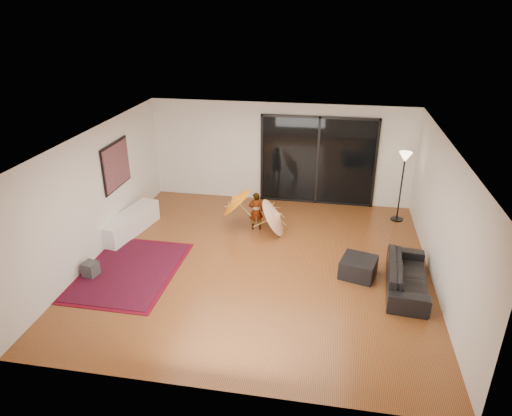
% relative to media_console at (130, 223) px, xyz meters
% --- Properties ---
extents(floor, '(7.00, 7.00, 0.00)m').
position_rel_media_console_xyz_m(floor, '(3.25, -0.90, -0.26)').
color(floor, brown).
rests_on(floor, ground).
extents(ceiling, '(7.00, 7.00, 0.00)m').
position_rel_media_console_xyz_m(ceiling, '(3.25, -0.90, 2.44)').
color(ceiling, white).
rests_on(ceiling, wall_back).
extents(wall_back, '(7.00, 0.00, 7.00)m').
position_rel_media_console_xyz_m(wall_back, '(3.25, 2.60, 1.09)').
color(wall_back, silver).
rests_on(wall_back, floor).
extents(wall_front, '(7.00, 0.00, 7.00)m').
position_rel_media_console_xyz_m(wall_front, '(3.25, -4.40, 1.09)').
color(wall_front, silver).
rests_on(wall_front, floor).
extents(wall_left, '(0.00, 7.00, 7.00)m').
position_rel_media_console_xyz_m(wall_left, '(-0.25, -0.90, 1.09)').
color(wall_left, silver).
rests_on(wall_left, floor).
extents(wall_right, '(0.00, 7.00, 7.00)m').
position_rel_media_console_xyz_m(wall_right, '(6.75, -0.90, 1.09)').
color(wall_right, silver).
rests_on(wall_right, floor).
extents(sliding_door, '(3.06, 0.07, 2.40)m').
position_rel_media_console_xyz_m(sliding_door, '(4.25, 2.57, 0.94)').
color(sliding_door, black).
rests_on(sliding_door, wall_back).
extents(painting, '(0.04, 1.28, 1.08)m').
position_rel_media_console_xyz_m(painting, '(-0.21, 0.10, 1.39)').
color(painting, black).
rests_on(painting, wall_left).
extents(media_console, '(0.79, 1.90, 0.51)m').
position_rel_media_console_xyz_m(media_console, '(0.00, 0.00, 0.00)').
color(media_console, white).
rests_on(media_console, floor).
extents(speaker, '(0.32, 0.32, 0.31)m').
position_rel_media_console_xyz_m(speaker, '(0.00, -1.93, -0.10)').
color(speaker, '#424244').
rests_on(speaker, floor).
extents(persian_rug, '(1.93, 2.67, 0.02)m').
position_rel_media_console_xyz_m(persian_rug, '(0.69, -1.64, -0.25)').
color(persian_rug, '#5C0719').
rests_on(persian_rug, floor).
extents(sofa, '(0.89, 1.94, 0.55)m').
position_rel_media_console_xyz_m(sofa, '(6.20, -1.29, 0.02)').
color(sofa, black).
rests_on(sofa, floor).
extents(ottoman, '(0.81, 0.81, 0.38)m').
position_rel_media_console_xyz_m(ottoman, '(5.30, -0.99, -0.07)').
color(ottoman, black).
rests_on(ottoman, floor).
extents(floor_lamp, '(0.31, 0.31, 1.78)m').
position_rel_media_console_xyz_m(floor_lamp, '(6.35, 1.82, 1.15)').
color(floor_lamp, black).
rests_on(floor_lamp, floor).
extents(child, '(0.39, 0.31, 0.95)m').
position_rel_media_console_xyz_m(child, '(2.91, 0.71, 0.22)').
color(child, '#999999').
rests_on(child, floor).
extents(parasol_orange, '(0.77, 0.90, 0.90)m').
position_rel_media_console_xyz_m(parasol_orange, '(2.36, 0.66, 0.48)').
color(parasol_orange, orange).
rests_on(parasol_orange, child).
extents(parasol_white, '(0.65, 0.95, 0.98)m').
position_rel_media_console_xyz_m(parasol_white, '(3.51, 0.56, 0.25)').
color(parasol_white, white).
rests_on(parasol_white, floor).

